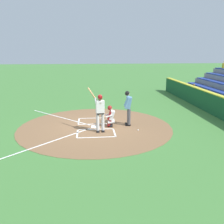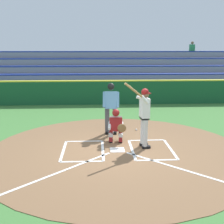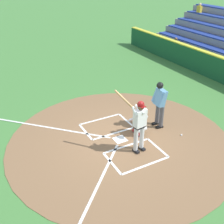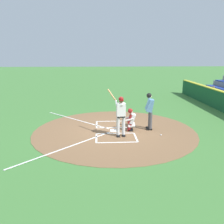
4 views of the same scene
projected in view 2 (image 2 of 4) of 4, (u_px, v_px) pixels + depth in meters
The scene contains 9 objects.
ground_plane at pixel (117, 150), 9.14m from camera, with size 120.00×120.00×0.00m, color #427A38.
dirt_circle at pixel (117, 150), 9.14m from camera, with size 8.00×8.00×0.01m, color brown.
home_plate_and_chalk at pixel (120, 161), 8.28m from camera, with size 7.93×4.91×0.01m.
batter at pixel (144, 113), 9.16m from camera, with size 0.88×0.81×2.13m.
catcher at pixel (116, 125), 9.78m from camera, with size 0.59×0.64×1.13m.
plate_umpire at pixel (111, 105), 10.62m from camera, with size 0.60×0.44×1.86m.
baseball at pixel (136, 130), 11.25m from camera, with size 0.07×0.07×0.07m, color white.
backstop_wall at pixel (108, 92), 16.31m from camera, with size 22.00×0.36×1.31m.
bleacher_stand at pixel (106, 78), 19.97m from camera, with size 20.00×5.10×3.45m.
Camera 2 is at (0.62, 8.65, 3.13)m, focal length 47.81 mm.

